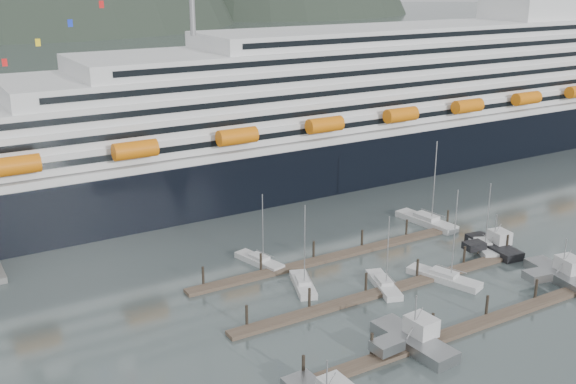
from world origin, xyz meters
name	(u,v)px	position (x,y,z in m)	size (l,w,h in m)	color
ground	(431,291)	(0.00, 0.00, 0.00)	(1600.00, 1600.00, 0.00)	#485554
cruise_ship	(367,113)	(30.03, 54.94, 12.04)	(210.00, 30.40, 50.30)	black
dock_near	(457,331)	(-4.93, -9.95, 0.31)	(48.18, 2.28, 3.20)	#4A3A30
dock_mid	(389,289)	(-4.93, 3.05, 0.31)	(48.18, 2.28, 3.20)	#4A3A30
dock_far	(334,256)	(-4.93, 16.05, 0.31)	(48.18, 2.28, 3.20)	#4A3A30
sailboat_a	(303,285)	(-14.31, 9.92, 0.41)	(4.99, 8.41, 12.63)	#BDBDBD
sailboat_b	(384,285)	(-4.82, 4.25, 0.39)	(4.95, 9.13, 11.06)	#BDBDBD
sailboat_d	(444,278)	(3.80, 1.67, 0.42)	(5.93, 10.91, 14.06)	#BDBDBD
sailboat_e	(259,261)	(-15.72, 19.99, 0.39)	(4.28, 9.03, 11.43)	#BDBDBD
sailboat_g	(426,222)	(16.88, 19.99, 0.44)	(4.34, 12.09, 15.36)	#BDBDBD
sailboat_h	(482,247)	(16.89, 7.03, 0.40)	(5.87, 9.00, 11.48)	#BDBDBD
trawler_b	(413,340)	(-11.60, -9.65, 0.91)	(8.64, 11.32, 7.21)	gray
trawler_d	(561,275)	(17.87, -6.74, 0.89)	(8.98, 12.07, 6.94)	gray
trawler_e	(493,246)	(17.88, 5.82, 0.85)	(7.93, 10.39, 6.52)	black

